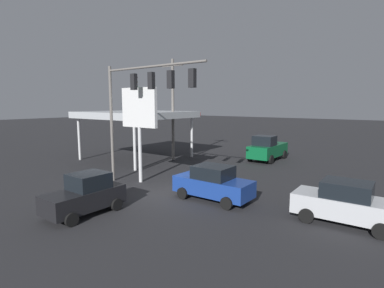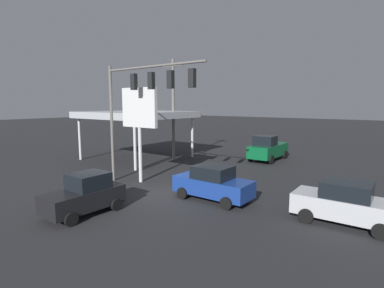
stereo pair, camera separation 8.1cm
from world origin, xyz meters
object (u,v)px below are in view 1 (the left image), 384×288
at_px(traffic_signal_assembly, 143,94).
at_px(hatchback_crossing, 85,195).
at_px(pickup_parked, 267,149).
at_px(sedan_far, 346,203).
at_px(price_sign, 139,112).
at_px(sedan_waiting, 213,183).
at_px(utility_pole, 173,107).

xyz_separation_m(traffic_signal_assembly, hatchback_crossing, (-1.00, 4.90, -4.99)).
xyz_separation_m(hatchback_crossing, pickup_parked, (-1.46, -18.52, 0.16)).
xyz_separation_m(sedan_far, pickup_parked, (8.90, -12.29, 0.16)).
relative_size(traffic_signal_assembly, sedan_far, 1.78).
bearing_deg(hatchback_crossing, sedan_far, 120.79).
bearing_deg(sedan_far, pickup_parked, -55.49).
relative_size(price_sign, hatchback_crossing, 1.68).
bearing_deg(price_sign, sedan_waiting, 177.74).
bearing_deg(traffic_signal_assembly, pickup_parked, -100.24).
bearing_deg(hatchback_crossing, price_sign, -158.88).
height_order(utility_pole, pickup_parked, utility_pole).
xyz_separation_m(price_sign, hatchback_crossing, (-2.25, 5.75, -3.84)).
distance_m(sedan_waiting, hatchback_crossing, 6.69).
height_order(sedan_waiting, sedan_far, same).
bearing_deg(hatchback_crossing, utility_pole, -156.78).
height_order(traffic_signal_assembly, sedan_far, traffic_signal_assembly).
bearing_deg(price_sign, pickup_parked, -106.18).
distance_m(utility_pole, hatchback_crossing, 15.04).
height_order(utility_pole, sedan_far, utility_pole).
xyz_separation_m(hatchback_crossing, sedan_far, (-10.35, -6.23, 0.00)).
relative_size(utility_pole, hatchback_crossing, 2.47).
height_order(utility_pole, hatchback_crossing, utility_pole).
bearing_deg(pickup_parked, sedan_far, 35.55).
bearing_deg(sedan_waiting, sedan_far, -173.54).
height_order(hatchback_crossing, pickup_parked, pickup_parked).
height_order(traffic_signal_assembly, hatchback_crossing, traffic_signal_assembly).
bearing_deg(traffic_signal_assembly, utility_pole, -60.41).
relative_size(utility_pole, sedan_far, 2.11).
xyz_separation_m(price_sign, sedan_waiting, (-6.04, 0.24, -3.83)).
distance_m(utility_pole, sedan_far, 18.05).
relative_size(hatchback_crossing, pickup_parked, 0.73).
height_order(price_sign, sedan_waiting, price_sign).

